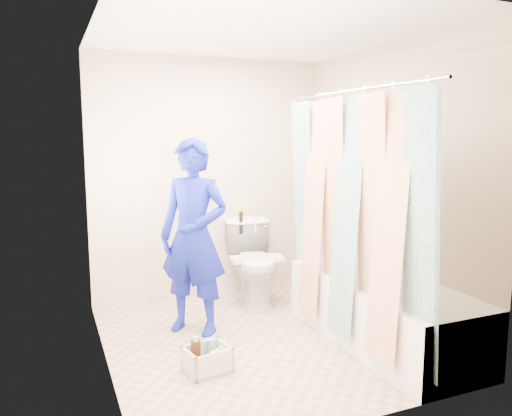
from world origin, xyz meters
name	(u,v)px	position (x,y,z in m)	size (l,w,h in m)	color
floor	(261,339)	(0.00, 0.00, 0.00)	(2.60, 2.60, 0.00)	tan
ceiling	(262,31)	(0.00, 0.00, 2.40)	(2.40, 2.60, 0.02)	white
wall_back	(210,179)	(0.00, 1.30, 1.20)	(2.40, 0.02, 2.40)	beige
wall_front	(358,217)	(0.00, -1.30, 1.20)	(2.40, 0.02, 2.40)	beige
wall_left	(101,200)	(-1.20, 0.00, 1.20)	(0.02, 2.60, 2.40)	beige
wall_right	(388,186)	(1.20, 0.00, 1.20)	(0.02, 2.60, 2.40)	beige
bathtub	(381,310)	(0.85, -0.43, 0.27)	(0.70, 1.75, 0.50)	white
curtain_rod	(352,91)	(0.52, -0.43, 1.95)	(0.02, 0.02, 1.90)	silver
shower_curtain	(348,219)	(0.52, -0.43, 1.02)	(0.06, 1.75, 1.80)	white
toilet	(254,262)	(0.30, 0.87, 0.40)	(0.45, 0.78, 0.80)	silver
tank_lid	(257,259)	(0.28, 0.74, 0.47)	(0.49, 0.21, 0.04)	white
tank_internals	(245,220)	(0.29, 1.09, 0.79)	(0.19, 0.07, 0.26)	black
plumber	(194,237)	(-0.44, 0.38, 0.81)	(0.59, 0.39, 1.62)	navy
cleaning_caddy	(209,360)	(-0.56, -0.37, 0.08)	(0.33, 0.28, 0.23)	silver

